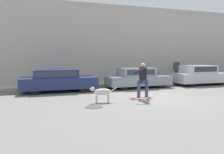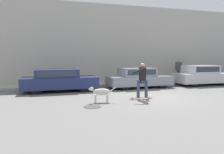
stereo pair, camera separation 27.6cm
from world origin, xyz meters
name	(u,v)px [view 2 (the right image)]	position (x,y,z in m)	size (l,w,h in m)	color
ground_plane	(153,97)	(0.00, 0.00, 0.00)	(36.00, 36.00, 0.00)	slate
back_wall	(113,44)	(0.00, 6.57, 2.97)	(32.00, 0.30, 5.94)	#ADA89E
sidewalk_curb	(118,83)	(0.00, 5.44, 0.07)	(30.00, 1.93, 0.15)	#A39E93
parked_car_0	(59,80)	(-4.27, 3.39, 0.64)	(4.28, 1.81, 1.28)	black
parked_car_1	(139,78)	(0.74, 3.39, 0.62)	(4.19, 1.77, 1.29)	black
parked_car_2	(201,75)	(5.60, 3.39, 0.68)	(3.97, 1.78, 1.41)	black
dog	(101,92)	(-2.71, -0.35, 0.45)	(1.19, 0.40, 0.68)	beige
skateboarder	(142,79)	(-0.69, -0.24, 0.97)	(2.95, 0.61, 1.71)	beige
pedestrian_with_bag	(178,69)	(4.75, 4.99, 1.06)	(0.41, 0.59, 1.64)	#3D4760
manhole_cover	(92,107)	(-3.26, -1.14, 0.01)	(0.71, 0.71, 0.01)	#38383D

